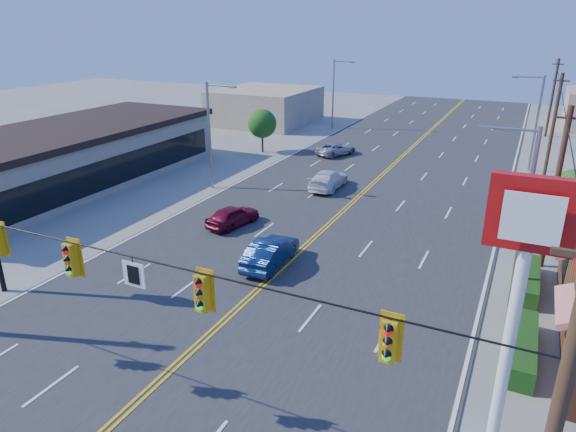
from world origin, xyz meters
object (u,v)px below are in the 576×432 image
at_px(signal_span, 101,283).
at_px(car_white, 328,180).
at_px(kfc_pylon, 523,265).
at_px(car_blue, 270,253).
at_px(car_silver, 336,149).
at_px(car_magenta, 233,217).

xyz_separation_m(signal_span, car_white, (-2.70, 25.64, -4.19)).
bearing_deg(signal_span, kfc_pylon, 19.78).
distance_m(car_blue, car_silver, 24.41).
relative_size(kfc_pylon, car_magenta, 2.23).
bearing_deg(car_magenta, car_white, -92.74).
bearing_deg(car_blue, kfc_pylon, 143.34).
bearing_deg(signal_span, car_magenta, 108.41).
bearing_deg(car_magenta, car_silver, -76.53).
xyz_separation_m(kfc_pylon, car_silver, (-16.92, 31.74, -5.45)).
relative_size(signal_span, car_silver, 5.69).
relative_size(car_white, car_silver, 1.13).
distance_m(signal_span, car_blue, 12.62).
height_order(signal_span, car_white, signal_span).
relative_size(car_magenta, car_blue, 0.86).
xyz_separation_m(signal_span, car_silver, (-5.80, 35.74, -4.29)).
bearing_deg(car_white, kfc_pylon, 121.24).
xyz_separation_m(car_magenta, car_white, (2.57, 9.81, 0.05)).
xyz_separation_m(signal_span, car_magenta, (-5.27, 15.83, -4.24)).
distance_m(kfc_pylon, car_magenta, 20.92).
bearing_deg(car_magenta, kfc_pylon, 156.12).
height_order(signal_span, car_magenta, signal_span).
bearing_deg(car_silver, car_magenta, 115.45).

